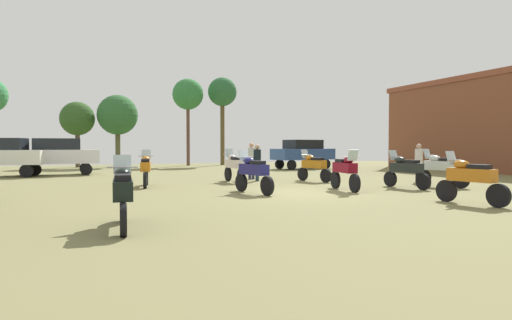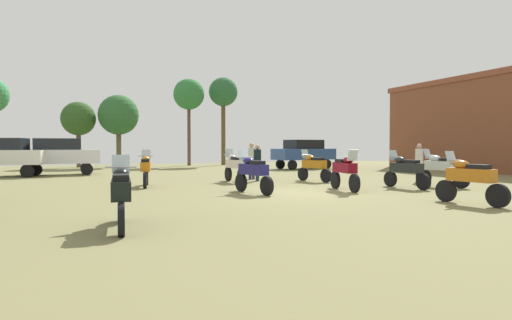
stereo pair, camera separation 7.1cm
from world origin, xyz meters
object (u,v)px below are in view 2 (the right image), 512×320
Objects in this scene: car_1 at (1,154)px; person_3 at (252,158)px; motorcycle_9 at (234,166)px; person_2 at (257,160)px; motorcycle_1 at (121,192)px; motorcycle_8 at (314,166)px; car_3 at (304,152)px; tree_4 at (78,119)px; tree_5 at (223,94)px; person_1 at (419,160)px; motorcycle_5 at (253,172)px; tree_1 at (189,95)px; motorcycle_7 at (406,170)px; car_2 at (58,154)px; tree_2 at (119,115)px; motorcycle_4 at (470,178)px; motorcycle_6 at (146,169)px; motorcycle_11 at (345,170)px.

car_1 is 2.60× the size of person_3.
person_2 reaches higher than motorcycle_9.
motorcycle_1 is 1.10× the size of motorcycle_8.
car_3 is 2.60× the size of person_3.
tree_4 is 11.35m from tree_5.
motorcycle_8 is 0.94× the size of motorcycle_9.
motorcycle_5 is at bearing -86.08° from person_1.
motorcycle_8 is 0.29× the size of tree_1.
motorcycle_7 is (10.68, 4.83, 0.00)m from motorcycle_1.
tree_1 is at bearing -49.92° from person_3.
motorcycle_1 is 1.03× the size of motorcycle_9.
motorcycle_7 is (6.04, -0.34, -0.01)m from motorcycle_5.
car_2 is 15.67m from tree_5.
tree_2 is (-5.05, 15.96, 2.88)m from person_2.
motorcycle_8 is 0.42× the size of tree_4.
car_3 is (4.49, 10.04, 0.47)m from motorcycle_8.
motorcycle_4 reaches higher than motorcycle_6.
person_2 is at bearing 7.10° from motorcycle_9.
motorcycle_4 is 26.81m from tree_1.
motorcycle_6 is 1.20× the size of person_3.
motorcycle_5 is at bearing -74.72° from tree_4.
tree_5 reaches higher than motorcycle_9.
tree_5 reaches higher than motorcycle_8.
motorcycle_4 is at bearing -85.18° from tree_1.
motorcycle_1 is at bearing -163.80° from motorcycle_7.
motorcycle_1 is 17.94m from car_2.
person_3 reaches higher than motorcycle_7.
motorcycle_7 is 1.27× the size of person_3.
car_1 reaches higher than motorcycle_11.
tree_2 is (-11.69, 18.85, 2.86)m from person_1.
tree_2 reaches higher than person_3.
person_3 is at bearing -70.79° from tree_2.
motorcycle_9 reaches higher than motorcycle_4.
motorcycle_11 is at bearing -17.55° from motorcycle_5.
car_3 is at bearing -74.55° from car_1.
motorcycle_11 is 6.41m from person_3.
motorcycle_8 is at bearing -18.91° from motorcycle_9.
motorcycle_4 is 19.06m from car_3.
motorcycle_8 is 0.93× the size of motorcycle_11.
tree_2 is at bearing -25.95° from car_1.
car_3 is 11.79m from person_1.
person_2 is 0.34× the size of tree_4.
motorcycle_7 is 1.09× the size of motorcycle_8.
motorcycle_8 is 4.71m from person_1.
tree_1 is 2.89m from tree_5.
motorcycle_5 is (-4.60, 4.81, 0.00)m from motorcycle_4.
tree_4 is (-7.98, 15.43, 2.52)m from person_3.
tree_1 is at bearing 29.57° from car_3.
person_1 is (2.59, 2.33, 0.28)m from motorcycle_7.
person_1 is 22.36m from tree_2.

